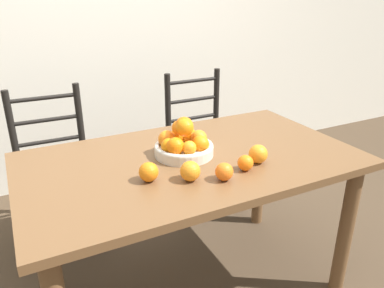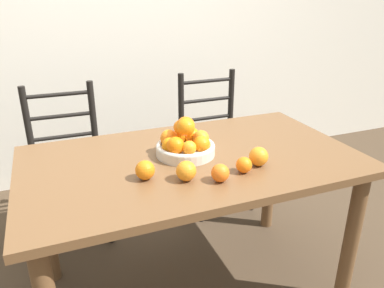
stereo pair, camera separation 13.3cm
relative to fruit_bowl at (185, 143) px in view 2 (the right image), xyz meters
The scene contains 11 objects.
ground_plane 0.80m from the fruit_bowl, 63.74° to the right, with size 12.00×12.00×0.00m, color #423323.
wall_back 1.55m from the fruit_bowl, 89.24° to the left, with size 8.00×0.06×2.60m.
dining_table 0.17m from the fruit_bowl, 63.74° to the right, with size 1.48×0.85×0.74m.
fruit_bowl is the anchor object (origin of this frame).
orange_loose_0 0.25m from the fruit_bowl, 109.77° to the right, with size 0.08×0.08×0.08m.
orange_loose_1 0.33m from the fruit_bowl, 41.53° to the right, with size 0.08×0.08×0.08m.
orange_loose_2 0.30m from the fruit_bowl, 58.15° to the right, with size 0.07×0.07×0.07m.
orange_loose_3 0.28m from the fruit_bowl, 144.45° to the right, with size 0.08×0.08×0.08m.
orange_loose_4 0.29m from the fruit_bowl, 83.01° to the right, with size 0.07×0.07×0.07m.
chair_left 0.94m from the fruit_bowl, 123.81° to the left, with size 0.43×0.41×0.92m.
chair_right 0.94m from the fruit_bowl, 56.01° to the left, with size 0.42×0.40×0.92m.
Camera 2 is at (-0.56, -1.40, 1.42)m, focal length 35.00 mm.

